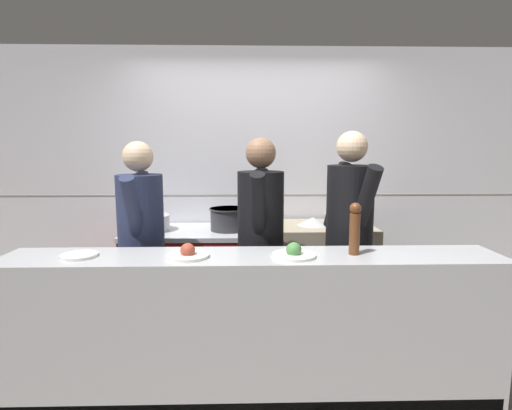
{
  "coord_description": "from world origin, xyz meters",
  "views": [
    {
      "loc": [
        -0.1,
        -2.6,
        1.64
      ],
      "look_at": [
        -0.02,
        0.71,
        1.15
      ],
      "focal_mm": 28.0,
      "sensor_mm": 36.0,
      "label": 1
    }
  ],
  "objects_px": {
    "oven_range": "(192,275)",
    "plated_dish_appetiser": "(188,254)",
    "mixing_bowl_steel": "(313,221)",
    "plated_dish_main": "(79,255)",
    "sauce_pot": "(229,219)",
    "chef_head_cook": "(142,241)",
    "chef_sous": "(261,238)",
    "pepper_mill": "(355,228)",
    "chefs_knife": "(334,226)",
    "stock_pot": "(151,222)",
    "chef_line": "(349,233)",
    "plated_dish_dessert": "(294,253)"
  },
  "relations": [
    {
      "from": "oven_range",
      "to": "plated_dish_appetiser",
      "type": "bearing_deg",
      "value": -82.98
    },
    {
      "from": "mixing_bowl_steel",
      "to": "plated_dish_main",
      "type": "distance_m",
      "value": 2.06
    },
    {
      "from": "sauce_pot",
      "to": "plated_dish_main",
      "type": "bearing_deg",
      "value": -126.11
    },
    {
      "from": "chef_head_cook",
      "to": "chef_sous",
      "type": "xyz_separation_m",
      "value": [
        0.9,
        -0.0,
        0.01
      ]
    },
    {
      "from": "plated_dish_appetiser",
      "to": "pepper_mill",
      "type": "distance_m",
      "value": 1.06
    },
    {
      "from": "chefs_knife",
      "to": "stock_pot",
      "type": "bearing_deg",
      "value": 178.0
    },
    {
      "from": "sauce_pot",
      "to": "mixing_bowl_steel",
      "type": "height_order",
      "value": "sauce_pot"
    },
    {
      "from": "sauce_pot",
      "to": "chef_line",
      "type": "distance_m",
      "value": 1.15
    },
    {
      "from": "plated_dish_main",
      "to": "plated_dish_appetiser",
      "type": "relative_size",
      "value": 0.85
    },
    {
      "from": "plated_dish_main",
      "to": "pepper_mill",
      "type": "relative_size",
      "value": 0.67
    },
    {
      "from": "chefs_knife",
      "to": "plated_dish_appetiser",
      "type": "xyz_separation_m",
      "value": [
        -1.17,
        -1.16,
        0.07
      ]
    },
    {
      "from": "pepper_mill",
      "to": "chef_line",
      "type": "xyz_separation_m",
      "value": [
        0.11,
        0.55,
        -0.16
      ]
    },
    {
      "from": "chef_sous",
      "to": "chef_line",
      "type": "xyz_separation_m",
      "value": [
        0.68,
        0.04,
        0.03
      ]
    },
    {
      "from": "plated_dish_dessert",
      "to": "chef_sous",
      "type": "bearing_deg",
      "value": 108.53
    },
    {
      "from": "sauce_pot",
      "to": "plated_dish_appetiser",
      "type": "bearing_deg",
      "value": -99.37
    },
    {
      "from": "plated_dish_dessert",
      "to": "oven_range",
      "type": "bearing_deg",
      "value": 122.89
    },
    {
      "from": "plated_dish_main",
      "to": "chef_sous",
      "type": "xyz_separation_m",
      "value": [
        1.15,
        0.52,
        -0.02
      ]
    },
    {
      "from": "stock_pot",
      "to": "mixing_bowl_steel",
      "type": "xyz_separation_m",
      "value": [
        1.5,
        0.02,
        -0.0
      ]
    },
    {
      "from": "sauce_pot",
      "to": "plated_dish_dessert",
      "type": "relative_size",
      "value": 1.3
    },
    {
      "from": "chef_line",
      "to": "sauce_pot",
      "type": "bearing_deg",
      "value": 131.64
    },
    {
      "from": "sauce_pot",
      "to": "plated_dish_appetiser",
      "type": "height_order",
      "value": "sauce_pot"
    },
    {
      "from": "chefs_knife",
      "to": "sauce_pot",
      "type": "bearing_deg",
      "value": 176.36
    },
    {
      "from": "chef_line",
      "to": "mixing_bowl_steel",
      "type": "bearing_deg",
      "value": 90.11
    },
    {
      "from": "chef_line",
      "to": "stock_pot",
      "type": "bearing_deg",
      "value": 144.65
    },
    {
      "from": "chefs_knife",
      "to": "oven_range",
      "type": "bearing_deg",
      "value": 176.44
    },
    {
      "from": "plated_dish_dessert",
      "to": "chef_line",
      "type": "bearing_deg",
      "value": 49.83
    },
    {
      "from": "oven_range",
      "to": "stock_pot",
      "type": "relative_size",
      "value": 3.35
    },
    {
      "from": "sauce_pot",
      "to": "plated_dish_dessert",
      "type": "distance_m",
      "value": 1.31
    },
    {
      "from": "plated_dish_main",
      "to": "chef_line",
      "type": "distance_m",
      "value": 1.91
    },
    {
      "from": "stock_pot",
      "to": "chef_sous",
      "type": "relative_size",
      "value": 0.21
    },
    {
      "from": "plated_dish_main",
      "to": "chef_line",
      "type": "bearing_deg",
      "value": 17.05
    },
    {
      "from": "oven_range",
      "to": "plated_dish_main",
      "type": "height_order",
      "value": "plated_dish_main"
    },
    {
      "from": "plated_dish_dessert",
      "to": "chef_head_cook",
      "type": "relative_size",
      "value": 0.16
    },
    {
      "from": "plated_dish_main",
      "to": "plated_dish_dessert",
      "type": "height_order",
      "value": "plated_dish_dessert"
    },
    {
      "from": "chef_head_cook",
      "to": "chef_line",
      "type": "height_order",
      "value": "chef_line"
    },
    {
      "from": "plated_dish_appetiser",
      "to": "chefs_knife",
      "type": "bearing_deg",
      "value": 44.83
    },
    {
      "from": "oven_range",
      "to": "plated_dish_dessert",
      "type": "bearing_deg",
      "value": -57.11
    },
    {
      "from": "stock_pot",
      "to": "plated_dish_dessert",
      "type": "height_order",
      "value": "plated_dish_dessert"
    },
    {
      "from": "plated_dish_dessert",
      "to": "pepper_mill",
      "type": "bearing_deg",
      "value": 6.32
    },
    {
      "from": "stock_pot",
      "to": "pepper_mill",
      "type": "bearing_deg",
      "value": -37.31
    },
    {
      "from": "chef_head_cook",
      "to": "oven_range",
      "type": "bearing_deg",
      "value": 67.95
    },
    {
      "from": "chef_head_cook",
      "to": "plated_dish_dessert",
      "type": "bearing_deg",
      "value": -27.8
    },
    {
      "from": "sauce_pot",
      "to": "mixing_bowl_steel",
      "type": "xyz_separation_m",
      "value": [
        0.78,
        0.01,
        -0.03
      ]
    },
    {
      "from": "oven_range",
      "to": "plated_dish_main",
      "type": "distance_m",
      "value": 1.43
    },
    {
      "from": "plated_dish_appetiser",
      "to": "plated_dish_dessert",
      "type": "height_order",
      "value": "plated_dish_dessert"
    },
    {
      "from": "mixing_bowl_steel",
      "to": "plated_dish_main",
      "type": "relative_size",
      "value": 1.27
    },
    {
      "from": "plated_dish_dessert",
      "to": "chef_line",
      "type": "relative_size",
      "value": 0.16
    },
    {
      "from": "stock_pot",
      "to": "plated_dish_appetiser",
      "type": "xyz_separation_m",
      "value": [
        0.51,
        -1.22,
        0.03
      ]
    },
    {
      "from": "oven_range",
      "to": "stock_pot",
      "type": "xyz_separation_m",
      "value": [
        -0.36,
        -0.02,
        0.51
      ]
    },
    {
      "from": "plated_dish_main",
      "to": "chef_sous",
      "type": "relative_size",
      "value": 0.13
    }
  ]
}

